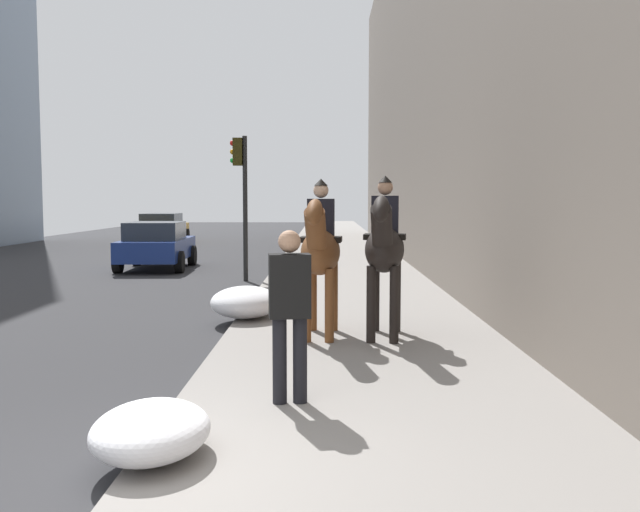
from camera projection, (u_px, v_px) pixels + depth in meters
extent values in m
cube|color=gray|center=(402.00, 487.00, 5.05)|extent=(120.00, 4.11, 0.12)
ellipsoid|color=brown|center=(321.00, 252.00, 10.24)|extent=(1.54, 0.67, 0.66)
cylinder|color=brown|center=(329.00, 306.00, 9.83)|extent=(0.13, 0.13, 1.04)
cylinder|color=brown|center=(307.00, 305.00, 9.86)|extent=(0.13, 0.13, 1.04)
cylinder|color=brown|center=(334.00, 297.00, 10.73)|extent=(0.13, 0.13, 1.04)
cylinder|color=brown|center=(313.00, 296.00, 10.75)|extent=(0.13, 0.13, 1.04)
cylinder|color=brown|center=(316.00, 230.00, 9.44)|extent=(0.65, 0.33, 0.68)
ellipsoid|color=brown|center=(314.00, 212.00, 9.21)|extent=(0.64, 0.27, 0.49)
cylinder|color=black|center=(324.00, 255.00, 10.95)|extent=(0.29, 0.12, 0.55)
cube|color=black|center=(321.00, 239.00, 10.27)|extent=(0.49, 0.63, 0.08)
cube|color=black|center=(321.00, 218.00, 10.25)|extent=(0.31, 0.40, 0.55)
sphere|color=#D8AD8C|center=(321.00, 190.00, 10.21)|extent=(0.22, 0.22, 0.22)
cone|color=black|center=(321.00, 182.00, 10.20)|extent=(0.21, 0.21, 0.10)
ellipsoid|color=black|center=(385.00, 249.00, 10.17)|extent=(1.56, 0.76, 0.66)
cylinder|color=black|center=(394.00, 305.00, 9.76)|extent=(0.13, 0.13, 1.08)
cylinder|color=black|center=(371.00, 304.00, 9.81)|extent=(0.13, 0.13, 1.08)
cylinder|color=black|center=(396.00, 296.00, 10.65)|extent=(0.13, 0.13, 1.08)
cylinder|color=black|center=(375.00, 296.00, 10.69)|extent=(0.13, 0.13, 1.08)
cylinder|color=black|center=(382.00, 227.00, 9.38)|extent=(0.66, 0.36, 0.68)
ellipsoid|color=black|center=(381.00, 209.00, 9.15)|extent=(0.65, 0.30, 0.49)
cylinder|color=black|center=(387.00, 253.00, 10.88)|extent=(0.29, 0.14, 0.55)
cube|color=black|center=(385.00, 237.00, 10.20)|extent=(0.52, 0.65, 0.08)
cube|color=black|center=(385.00, 215.00, 10.18)|extent=(0.33, 0.41, 0.55)
sphere|color=tan|center=(385.00, 187.00, 10.14)|extent=(0.22, 0.22, 0.22)
cone|color=black|center=(385.00, 179.00, 10.14)|extent=(0.23, 0.23, 0.10)
cylinder|color=black|center=(280.00, 360.00, 6.89)|extent=(0.14, 0.14, 0.85)
cylinder|color=black|center=(300.00, 360.00, 6.91)|extent=(0.14, 0.14, 0.85)
cube|color=black|center=(290.00, 286.00, 6.84)|extent=(0.31, 0.43, 0.62)
sphere|color=tan|center=(289.00, 242.00, 6.81)|extent=(0.22, 0.22, 0.22)
cube|color=navy|center=(157.00, 249.00, 21.34)|extent=(3.90, 1.89, 0.60)
cube|color=#262D38|center=(155.00, 231.00, 21.07)|extent=(1.99, 1.61, 0.52)
cylinder|color=black|center=(137.00, 256.00, 22.52)|extent=(0.65, 0.24, 0.64)
cylinder|color=black|center=(192.00, 256.00, 22.57)|extent=(0.65, 0.24, 0.64)
cylinder|color=black|center=(118.00, 262.00, 20.15)|extent=(0.65, 0.24, 0.64)
cylinder|color=black|center=(180.00, 262.00, 20.20)|extent=(0.65, 0.24, 0.64)
cube|color=orange|center=(163.00, 230.00, 34.26)|extent=(4.42, 1.99, 0.60)
cube|color=#262D38|center=(161.00, 219.00, 33.95)|extent=(2.38, 1.71, 0.52)
cylinder|color=black|center=(150.00, 235.00, 35.61)|extent=(0.65, 0.24, 0.64)
cylinder|color=black|center=(187.00, 235.00, 35.65)|extent=(0.65, 0.24, 0.64)
cylinder|color=black|center=(137.00, 238.00, 32.91)|extent=(0.65, 0.24, 0.64)
cylinder|color=black|center=(177.00, 238.00, 32.96)|extent=(0.65, 0.24, 0.64)
cylinder|color=black|center=(245.00, 209.00, 18.09)|extent=(0.12, 0.12, 3.73)
cube|color=#2D280C|center=(238.00, 152.00, 17.98)|extent=(0.20, 0.24, 0.70)
sphere|color=red|center=(233.00, 143.00, 17.96)|extent=(0.14, 0.14, 0.14)
sphere|color=orange|center=(233.00, 152.00, 17.98)|extent=(0.14, 0.14, 0.14)
sphere|color=green|center=(233.00, 160.00, 18.00)|extent=(0.14, 0.14, 0.14)
ellipsoid|color=white|center=(151.00, 431.00, 5.47)|extent=(1.19, 0.91, 0.41)
ellipsoid|color=white|center=(245.00, 302.00, 11.94)|extent=(1.52, 1.17, 0.53)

